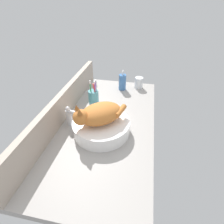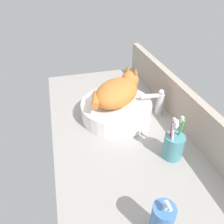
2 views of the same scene
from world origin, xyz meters
The scene contains 8 objects.
ground_plane centered at (0.00, 0.00, -2.00)cm, with size 125.80×61.69×4.00cm, color #9E9993.
backsplash_panel centered at (0.00, 29.05, 8.94)cm, with size 125.80×3.60×17.88cm, color #AD9E8E.
sink_basin centered at (-9.93, 0.58, 4.07)cm, with size 34.00×34.00×8.14cm, color white.
cat centered at (-10.88, 1.57, 13.90)cm, with size 29.13×30.06×14.00cm.
faucet centered at (-7.42, 20.95, 7.30)cm, with size 4.12×11.86×13.60cm.
soap_dispenser centered at (47.78, -3.27, 6.74)cm, with size 6.18×6.18×16.57cm.
toothbrush_cup centered at (21.15, 14.51, 5.60)cm, with size 7.71×7.71×18.72cm.
water_glass centered at (53.72, -16.93, 4.04)cm, with size 7.13×7.13×9.41cm.
Camera 1 is at (-87.84, -21.59, 71.12)cm, focal length 28.00 mm.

